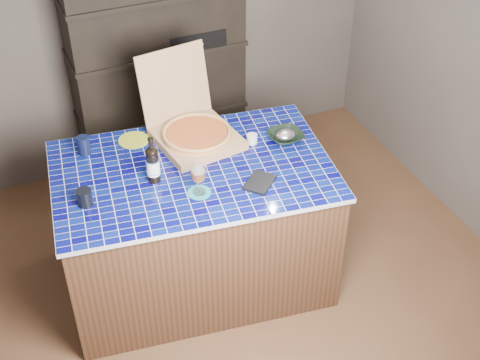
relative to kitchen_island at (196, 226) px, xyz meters
name	(u,v)px	position (x,y,z in m)	size (l,w,h in m)	color
room	(243,136)	(0.18, -0.31, 0.81)	(3.50, 3.50, 3.50)	brown
shelving_unit	(158,65)	(0.18, 1.22, 0.47)	(1.20, 0.41, 1.80)	black
kitchen_island	(196,226)	(0.00, 0.00, 0.00)	(1.71, 1.21, 0.88)	#482A1C
pizza_box	(194,131)	(0.11, 0.27, 0.51)	(0.53, 0.61, 0.49)	#93774C
mead_bottle	(153,164)	(-0.23, -0.02, 0.55)	(0.08, 0.08, 0.29)	black
teal_trivet	(199,193)	(-0.04, -0.22, 0.44)	(0.13, 0.13, 0.01)	#188081
wine_glass	(198,174)	(-0.04, -0.22, 0.57)	(0.08, 0.08, 0.18)	white
tumbler	(84,197)	(-0.63, -0.07, 0.48)	(0.08, 0.08, 0.09)	black
dvd_case	(260,182)	(0.30, -0.28, 0.44)	(0.13, 0.19, 0.01)	black
bowl	(286,137)	(0.62, 0.05, 0.46)	(0.21, 0.21, 0.05)	black
foil_contents	(286,135)	(0.62, 0.05, 0.48)	(0.12, 0.10, 0.06)	silver
white_jar	(252,139)	(0.42, 0.11, 0.46)	(0.06, 0.06, 0.06)	silver
navy_cup	(84,145)	(-0.53, 0.39, 0.49)	(0.07, 0.07, 0.11)	black
green_trivet	(134,140)	(-0.23, 0.41, 0.44)	(0.19, 0.19, 0.01)	#A0B927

